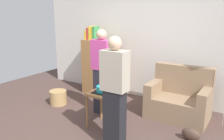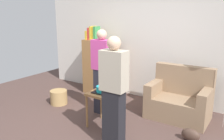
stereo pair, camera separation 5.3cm
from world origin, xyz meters
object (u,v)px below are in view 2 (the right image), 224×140
(birthday_cake, at_px, (104,89))
(person_holding_cake, at_px, (114,94))
(bookshelf, at_px, (100,66))
(handbag, at_px, (191,135))
(person_blowing_candles, at_px, (102,72))
(couch, at_px, (179,100))
(wicker_basket, at_px, (59,97))
(side_table, at_px, (104,97))

(birthday_cake, relative_size, person_holding_cake, 0.20)
(bookshelf, height_order, handbag, bookshelf)
(person_blowing_candles, height_order, handbag, person_blowing_candles)
(birthday_cake, height_order, person_holding_cake, person_holding_cake)
(handbag, bearing_deg, couch, 120.32)
(bookshelf, xyz_separation_m, wicker_basket, (-0.35, -1.03, -0.53))
(birthday_cake, distance_m, person_blowing_candles, 0.58)
(birthday_cake, xyz_separation_m, person_blowing_candles, (-0.35, 0.43, 0.17))
(birthday_cake, height_order, wicker_basket, birthday_cake)
(side_table, height_order, person_blowing_candles, person_blowing_candles)
(bookshelf, distance_m, wicker_basket, 1.21)
(couch, height_order, person_blowing_candles, person_blowing_candles)
(wicker_basket, xyz_separation_m, handbag, (2.79, 0.04, -0.05))
(birthday_cake, relative_size, person_blowing_candles, 0.20)
(handbag, bearing_deg, side_table, -167.19)
(bookshelf, bearing_deg, wicker_basket, -108.52)
(person_holding_cake, bearing_deg, handbag, -152.08)
(person_blowing_candles, bearing_deg, wicker_basket, -154.97)
(couch, bearing_deg, bookshelf, 172.69)
(bookshelf, xyz_separation_m, handbag, (2.45, -0.99, -0.58))
(side_table, distance_m, wicker_basket, 1.47)
(couch, distance_m, person_holding_cake, 1.67)
(couch, height_order, birthday_cake, couch)
(person_blowing_candles, distance_m, handbag, 1.90)
(birthday_cake, xyz_separation_m, wicker_basket, (-1.39, 0.28, -0.51))
(person_blowing_candles, relative_size, person_holding_cake, 1.00)
(bookshelf, relative_size, birthday_cake, 5.04)
(bookshelf, bearing_deg, handbag, -22.00)
(couch, xyz_separation_m, wicker_basket, (-2.37, -0.77, -0.19))
(wicker_basket, relative_size, handbag, 1.29)
(side_table, relative_size, person_holding_cake, 0.38)
(person_holding_cake, distance_m, handbag, 1.40)
(couch, distance_m, wicker_basket, 2.50)
(side_table, distance_m, birthday_cake, 0.14)
(couch, bearing_deg, birthday_cake, -132.92)
(bookshelf, bearing_deg, person_holding_cake, -48.92)
(side_table, bearing_deg, wicker_basket, 168.79)
(person_holding_cake, height_order, wicker_basket, person_holding_cake)
(couch, bearing_deg, wicker_basket, -161.92)
(handbag, bearing_deg, wicker_basket, -179.12)
(bookshelf, relative_size, wicker_basket, 4.48)
(person_holding_cake, bearing_deg, couch, -120.71)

